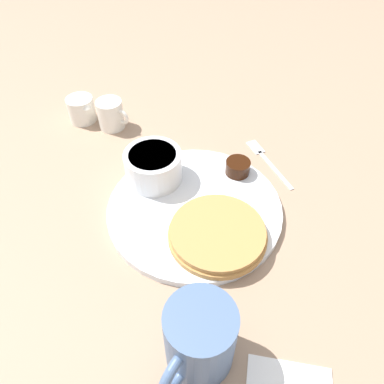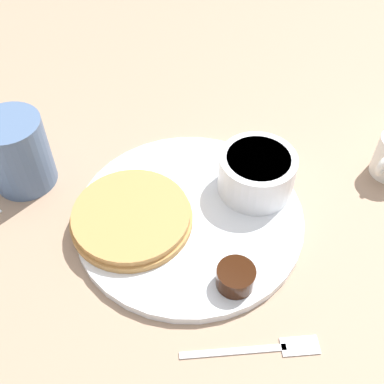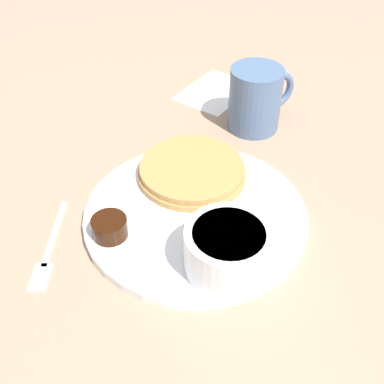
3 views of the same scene
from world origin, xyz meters
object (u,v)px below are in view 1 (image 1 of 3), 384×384
at_px(creamer_pitcher_near, 111,114).
at_px(fork, 265,158).
at_px(plate, 195,209).
at_px(bowl, 153,165).
at_px(creamer_pitcher_far, 81,109).
at_px(coffee_mug, 199,340).

relative_size(creamer_pitcher_near, fork, 0.69).
distance_m(creamer_pitcher_near, fork, 0.32).
bearing_deg(plate, fork, -24.34).
relative_size(bowl, fork, 0.87).
height_order(bowl, creamer_pitcher_far, bowl).
distance_m(plate, coffee_mug, 0.24).
relative_size(plate, creamer_pitcher_far, 3.89).
xyz_separation_m(bowl, creamer_pitcher_near, (0.12, 0.15, -0.01)).
xyz_separation_m(coffee_mug, creamer_pitcher_far, (0.37, 0.40, -0.02)).
height_order(bowl, creamer_pitcher_near, bowl).
bearing_deg(creamer_pitcher_far, bowl, -117.83).
xyz_separation_m(plate, coffee_mug, (-0.22, -0.09, 0.04)).
xyz_separation_m(plate, bowl, (0.04, 0.09, 0.04)).
bearing_deg(fork, creamer_pitcher_near, 92.81).
distance_m(bowl, coffee_mug, 0.31).
bearing_deg(creamer_pitcher_far, fork, -87.46).
relative_size(coffee_mug, fork, 1.03).
bearing_deg(coffee_mug, fork, 1.55).
height_order(plate, bowl, bowl).
bearing_deg(bowl, fork, -51.09).
bearing_deg(bowl, plate, -112.27).
distance_m(plate, fork, 0.19).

